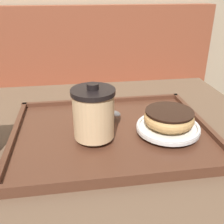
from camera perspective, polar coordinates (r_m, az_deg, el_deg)
name	(u,v)px	position (r m, az deg, el deg)	size (l,w,h in m)	color
booth_bench	(74,129)	(1.60, -8.33, -3.61)	(1.71, 0.44, 1.00)	brown
cafe_table	(112,200)	(0.75, 0.06, -18.56)	(0.84, 0.83, 0.76)	brown
serving_tray	(112,133)	(0.65, 0.00, -4.55)	(0.48, 0.37, 0.02)	#512D1E
coffee_cup_front	(94,113)	(0.58, -4.03, -0.18)	(0.10, 0.10, 0.13)	#E0B784
plate_with_chocolate_donut	(168,127)	(0.64, 12.08, -3.23)	(0.15, 0.15, 0.01)	white
donut_chocolate_glazed	(169,118)	(0.62, 12.29, -1.21)	(0.12, 0.12, 0.04)	tan
spoon	(112,111)	(0.71, -0.05, 0.19)	(0.07, 0.14, 0.01)	silver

